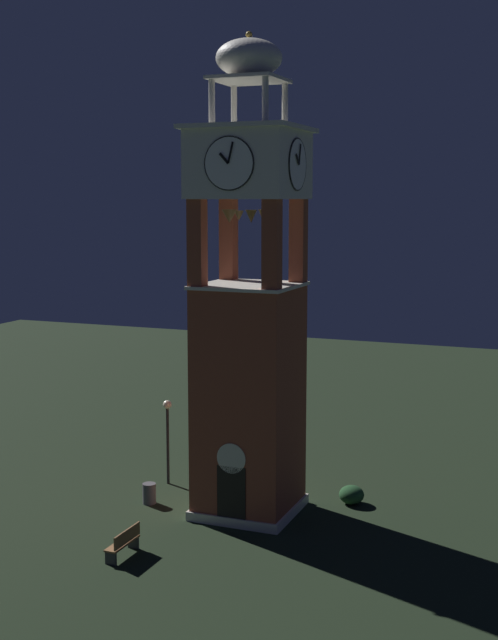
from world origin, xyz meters
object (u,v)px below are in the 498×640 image
at_px(clock_tower, 249,326).
at_px(trash_bin, 149,493).
at_px(park_bench, 124,543).
at_px(lamp_post, 168,425).

bearing_deg(clock_tower, trash_bin, -170.84).
distance_m(park_bench, trash_bin, 5.03).
xyz_separation_m(clock_tower, lamp_post, (-4.31, 1.77, -4.59)).
xyz_separation_m(park_bench, trash_bin, (-1.63, 4.76, -0.08)).
relative_size(park_bench, trash_bin, 2.01).
xyz_separation_m(park_bench, lamp_post, (-2.04, 7.15, 1.99)).
bearing_deg(park_bench, lamp_post, 105.88).
xyz_separation_m(lamp_post, trash_bin, (0.41, -2.39, -2.08)).
bearing_deg(clock_tower, lamp_post, 157.75).
height_order(clock_tower, park_bench, clock_tower).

